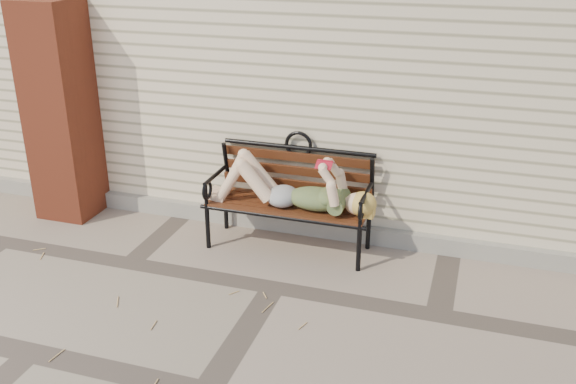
% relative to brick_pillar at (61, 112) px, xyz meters
% --- Properties ---
extents(ground, '(80.00, 80.00, 0.00)m').
position_rel_brick_pillar_xyz_m(ground, '(2.30, -0.75, -1.00)').
color(ground, gray).
rests_on(ground, ground).
extents(house_wall, '(8.00, 4.00, 3.00)m').
position_rel_brick_pillar_xyz_m(house_wall, '(2.30, 2.25, 0.50)').
color(house_wall, beige).
rests_on(house_wall, ground).
extents(foundation_strip, '(8.00, 0.10, 0.15)m').
position_rel_brick_pillar_xyz_m(foundation_strip, '(2.30, 0.22, -0.93)').
color(foundation_strip, gray).
rests_on(foundation_strip, ground).
extents(brick_pillar, '(0.50, 0.50, 2.00)m').
position_rel_brick_pillar_xyz_m(brick_pillar, '(0.00, 0.00, 0.00)').
color(brick_pillar, maroon).
rests_on(brick_pillar, ground).
extents(garden_bench, '(1.49, 0.59, 0.96)m').
position_rel_brick_pillar_xyz_m(garden_bench, '(2.21, -0.00, -0.46)').
color(garden_bench, black).
rests_on(garden_bench, ground).
extents(reading_woman, '(1.41, 0.32, 0.44)m').
position_rel_brick_pillar_xyz_m(reading_woman, '(2.22, -0.12, -0.43)').
color(reading_woman, '#0A3748').
rests_on(reading_woman, ground).
extents(straw_scatter, '(2.69, 1.31, 0.01)m').
position_rel_brick_pillar_xyz_m(straw_scatter, '(1.34, -1.48, -0.99)').
color(straw_scatter, tan).
rests_on(straw_scatter, ground).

